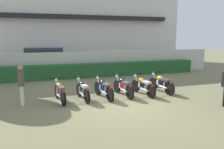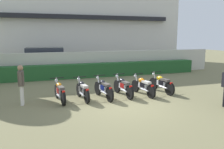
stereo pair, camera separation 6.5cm
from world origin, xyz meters
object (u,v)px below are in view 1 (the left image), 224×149
at_px(motorcycle_in_row_1, 83,90).
at_px(motorcycle_in_row_4, 143,86).
at_px(parked_car, 47,60).
at_px(motorcycle_in_row_0, 60,91).
at_px(motorcycle_in_row_3, 123,86).
at_px(motorcycle_in_row_2, 104,88).
at_px(motorcycle_in_row_5, 161,83).
at_px(inspector_person, 21,82).

xyz_separation_m(motorcycle_in_row_1, motorcycle_in_row_4, (2.85, -0.08, -0.00)).
distance_m(parked_car, motorcycle_in_row_0, 8.42).
height_order(motorcycle_in_row_3, motorcycle_in_row_4, motorcycle_in_row_3).
height_order(parked_car, motorcycle_in_row_2, parked_car).
relative_size(parked_car, motorcycle_in_row_1, 2.56).
bearing_deg(motorcycle_in_row_3, motorcycle_in_row_0, 85.94).
relative_size(parked_car, motorcycle_in_row_5, 2.43).
distance_m(motorcycle_in_row_3, inspector_person, 4.39).
xyz_separation_m(motorcycle_in_row_2, inspector_person, (-3.38, 0.10, 0.50)).
height_order(motorcycle_in_row_3, inspector_person, inspector_person).
bearing_deg(motorcycle_in_row_5, motorcycle_in_row_3, 83.33).
xyz_separation_m(motorcycle_in_row_0, motorcycle_in_row_4, (3.82, -0.10, -0.00)).
height_order(motorcycle_in_row_0, motorcycle_in_row_3, motorcycle_in_row_3).
height_order(parked_car, motorcycle_in_row_5, parked_car).
bearing_deg(motorcycle_in_row_3, motorcycle_in_row_4, -102.76).
relative_size(motorcycle_in_row_0, motorcycle_in_row_4, 0.98).
xyz_separation_m(motorcycle_in_row_5, inspector_person, (-6.37, -0.01, 0.50)).
relative_size(motorcycle_in_row_0, motorcycle_in_row_1, 1.03).
bearing_deg(motorcycle_in_row_2, motorcycle_in_row_5, -95.60).
height_order(motorcycle_in_row_0, motorcycle_in_row_5, motorcycle_in_row_5).
bearing_deg(motorcycle_in_row_3, parked_car, 14.52).
xyz_separation_m(parked_car, motorcycle_in_row_1, (1.01, -8.43, -0.49)).
xyz_separation_m(motorcycle_in_row_0, inspector_person, (-1.49, 0.03, 0.50)).
relative_size(motorcycle_in_row_3, motorcycle_in_row_4, 1.03).
distance_m(motorcycle_in_row_0, motorcycle_in_row_1, 0.97).
bearing_deg(motorcycle_in_row_1, parked_car, 1.92).
bearing_deg(motorcycle_in_row_0, motorcycle_in_row_3, -95.59).
bearing_deg(motorcycle_in_row_2, motorcycle_in_row_3, -91.88).
relative_size(motorcycle_in_row_0, motorcycle_in_row_3, 0.95).
bearing_deg(motorcycle_in_row_0, motorcycle_in_row_1, -97.58).
bearing_deg(motorcycle_in_row_5, motorcycle_in_row_0, 83.51).
relative_size(parked_car, motorcycle_in_row_3, 2.36).
bearing_deg(motorcycle_in_row_0, parked_car, -5.91).
distance_m(motorcycle_in_row_0, motorcycle_in_row_2, 1.90).
bearing_deg(motorcycle_in_row_4, inspector_person, 80.88).
distance_m(parked_car, motorcycle_in_row_2, 8.71).
bearing_deg(motorcycle_in_row_2, motorcycle_in_row_1, 79.47).
relative_size(motorcycle_in_row_1, motorcycle_in_row_5, 0.95).
bearing_deg(motorcycle_in_row_1, motorcycle_in_row_4, -96.53).
height_order(motorcycle_in_row_0, motorcycle_in_row_4, motorcycle_in_row_0).
height_order(parked_car, motorcycle_in_row_3, parked_car).
height_order(motorcycle_in_row_2, motorcycle_in_row_4, motorcycle_in_row_2).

